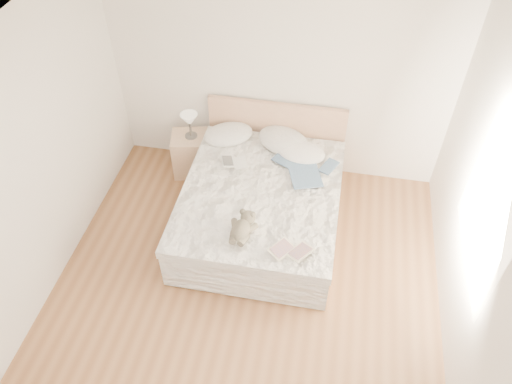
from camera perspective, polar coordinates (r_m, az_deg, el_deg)
floor at (r=5.25m, az=-1.73°, el=-12.93°), size 4.00×4.50×0.00m
ceiling at (r=3.29m, az=-2.76°, el=12.91°), size 4.00×4.50×0.00m
wall_back at (r=5.88m, az=2.66°, el=13.22°), size 4.00×0.02×2.70m
wall_left at (r=4.90m, az=-25.62°, el=0.52°), size 0.02×4.50×2.70m
wall_right at (r=4.32m, az=24.95°, el=-6.42°), size 0.02×4.50×2.70m
window at (r=4.44m, az=24.71°, el=-2.61°), size 0.02×1.30×1.10m
bed at (r=5.72m, az=0.68°, el=-1.29°), size 1.72×2.14×1.00m
nightstand at (r=6.45m, az=-7.41°, el=4.36°), size 0.52×0.48×0.56m
table_lamp at (r=6.13m, az=-7.62°, el=8.07°), size 0.23×0.23×0.33m
pillow_left at (r=6.13m, az=-3.19°, el=6.61°), size 0.74×0.68×0.18m
pillow_middle at (r=6.04m, az=3.19°, el=5.87°), size 0.82×0.74×0.20m
pillow_right at (r=5.89m, az=5.21°, el=4.53°), size 0.61×0.47×0.17m
blouse at (r=5.64m, az=5.55°, el=2.20°), size 0.67×0.70×0.02m
photo_book at (r=5.75m, az=-2.53°, el=3.39°), size 0.36×0.30×0.02m
childrens_book at (r=4.87m, az=4.01°, el=-6.72°), size 0.44×0.42×0.02m
teddy_bear at (r=4.96m, az=-1.75°, el=-4.87°), size 0.28×0.37×0.19m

